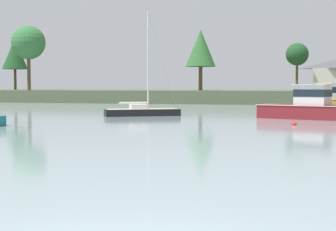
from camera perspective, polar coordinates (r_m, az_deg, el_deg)
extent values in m
cube|color=#4C563D|center=(93.98, 13.26, 2.20)|extent=(219.28, 42.12, 2.00)
cube|color=maroon|center=(42.99, 15.17, -0.02)|extent=(7.99, 4.96, 1.77)
cube|color=silver|center=(42.95, 15.18, 1.12)|extent=(8.17, 5.11, 0.05)
cube|color=silver|center=(42.76, 15.85, 2.21)|extent=(3.02, 2.81, 1.60)
cube|color=#19232D|center=(42.76, 15.86, 2.42)|extent=(3.08, 2.86, 0.58)
cube|color=beige|center=(42.76, 15.87, 3.32)|extent=(3.41, 3.22, 0.06)
cylinder|color=silver|center=(42.76, 15.88, 4.09)|extent=(0.03, 0.03, 1.08)
cube|color=black|center=(45.74, -2.89, 0.07)|extent=(6.74, 4.87, 1.01)
cube|color=#CCB78E|center=(45.71, -2.89, 0.73)|extent=(6.28, 4.48, 0.04)
cube|color=silver|center=(45.64, -3.31, 1.00)|extent=(1.86, 1.76, 0.40)
cylinder|color=silver|center=(45.83, -2.25, 6.18)|extent=(0.13, 0.13, 8.67)
cylinder|color=silver|center=(45.55, -3.88, 1.37)|extent=(2.39, 1.39, 0.11)
cylinder|color=silver|center=(45.54, -3.88, 1.43)|extent=(2.17, 1.29, 0.14)
cylinder|color=#999999|center=(46.12, -0.62, 6.13)|extent=(2.36, 1.32, 8.62)
cube|color=gold|center=(58.01, 18.27, 0.78)|extent=(9.01, 7.75, 1.88)
cube|color=black|center=(57.98, 18.29, 1.68)|extent=(9.23, 7.96, 0.05)
cube|color=silver|center=(57.90, 18.23, 2.56)|extent=(4.09, 3.98, 1.74)
cube|color=#19232D|center=(57.90, 18.23, 2.74)|extent=(4.17, 4.06, 0.63)
cube|color=beige|center=(57.90, 18.24, 3.45)|extent=(4.64, 4.54, 0.06)
cylinder|color=silver|center=(57.91, 18.25, 4.08)|extent=(0.03, 0.03, 1.21)
sphere|color=red|center=(35.81, 13.89, -0.96)|extent=(0.35, 0.35, 0.35)
torus|color=#333338|center=(35.80, 13.89, -0.61)|extent=(0.12, 0.12, 0.02)
cylinder|color=brown|center=(98.94, -16.70, 4.59)|extent=(0.47, 0.47, 6.27)
cone|color=#1E4723|center=(99.09, -16.73, 6.62)|extent=(4.62, 4.62, 5.65)
cylinder|color=brown|center=(81.01, 3.65, 5.01)|extent=(0.60, 0.60, 6.17)
cone|color=#2D602D|center=(81.20, 3.66, 7.52)|extent=(4.74, 4.74, 5.79)
cylinder|color=brown|center=(88.17, -15.27, 4.91)|extent=(0.57, 0.57, 6.63)
sphere|color=#336B38|center=(88.43, -15.32, 7.87)|extent=(5.60, 5.60, 5.60)
cylinder|color=brown|center=(90.49, 14.19, 4.44)|extent=(0.42, 0.42, 5.24)
sphere|color=#1E4723|center=(90.64, 14.22, 6.65)|extent=(3.87, 3.87, 3.87)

